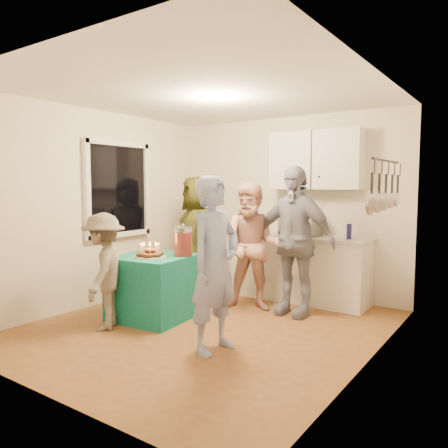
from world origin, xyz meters
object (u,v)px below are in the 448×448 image
Objects in this scene: woman_back_right at (294,241)px; man_birthday at (215,264)px; woman_back_left at (198,236)px; party_table at (154,287)px; child_near_left at (104,271)px; counter at (290,268)px; punch_jar at (183,242)px; woman_back_center at (253,246)px; microwave at (300,225)px.

man_birthday is at bearing -89.71° from woman_back_right.
woman_back_left is (-1.51, 1.65, 0.02)m from man_birthday.
party_table is 0.65× the size of child_near_left.
counter reaches higher than party_table.
counter is at bearing 12.10° from man_birthday.
woman_back_center reaches higher than punch_jar.
woman_back_left is at bearing 47.12° from man_birthday.
man_birthday is at bearing -18.99° from party_table.
microwave is 0.30× the size of woman_back_left.
woman_back_center reaches higher than microwave.
child_near_left is (-0.18, -0.60, 0.27)m from party_table.
party_table is at bearing -148.86° from woman_back_center.
microwave is 2.22m from man_birthday.
punch_jar is 1.12m from man_birthday.
woman_back_center reaches higher than child_near_left.
child_near_left is (-1.12, -2.38, 0.22)m from counter.
child_near_left is at bearing 101.96° from man_birthday.
woman_back_left is 1.11m from woman_back_center.
microwave is at bearing 49.48° from woman_back_center.
counter is 1.30× the size of man_birthday.
punch_jar is 1.18m from woman_back_left.
woman_back_left is (-1.22, -0.55, 0.44)m from counter.
man_birthday is at bearing -82.35° from microwave.
man_birthday is at bearing -8.38° from woman_back_left.
party_table is at bearing -135.80° from woman_back_right.
woman_back_left reaches higher than punch_jar.
party_table is 1.35m from woman_back_center.
microwave reaches higher than punch_jar.
counter is 6.47× the size of punch_jar.
counter is at bearing 59.87° from woman_back_center.
microwave is at bearing 63.30° from punch_jar.
woman_back_left is 1.84m from child_near_left.
woman_back_center is 1.87m from child_near_left.
woman_back_right reaches higher than counter.
woman_back_center is (-0.29, -0.79, -0.23)m from microwave.
counter is 0.90m from woman_back_center.
counter is at bearing 123.07° from woman_back_right.
woman_back_right reaches higher than punch_jar.
party_table is 0.49× the size of woman_back_left.
man_birthday is at bearing -93.47° from woman_back_center.
punch_jar is at bearing 114.22° from child_near_left.
woman_back_right reaches higher than man_birthday.
microwave is 1.55× the size of punch_jar.
counter is at bearing 63.54° from woman_back_left.
woman_back_left is 1.05× the size of woman_back_center.
microwave is at bearing 61.09° from woman_back_left.
counter is 1.77m from punch_jar.
woman_back_left reaches higher than party_table.
woman_back_center is (1.08, -0.24, -0.04)m from woman_back_left.
woman_back_right is at bearing -6.24° from woman_back_center.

